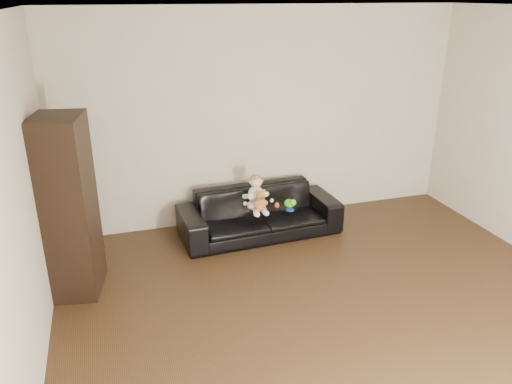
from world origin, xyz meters
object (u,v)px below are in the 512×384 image
object	(u,v)px
baby	(256,195)
toy_blue_disc	(290,210)
sofa	(259,212)
teddy_bear	(261,201)
toy_green	(289,203)
toy_rattle	(277,206)
cabinet	(68,208)

from	to	relation	value
baby	toy_blue_disc	xyz separation A→B (m)	(0.37, -0.13, -0.18)
sofa	teddy_bear	xyz separation A→B (m)	(-0.06, -0.23, 0.25)
teddy_bear	toy_green	world-z (taller)	teddy_bear
baby	sofa	bearing A→B (deg)	59.35
baby	toy_blue_disc	distance (m)	0.43
toy_rattle	toy_blue_disc	xyz separation A→B (m)	(0.12, -0.11, -0.02)
cabinet	toy_green	xyz separation A→B (m)	(2.38, 0.48, -0.45)
sofa	teddy_bear	bearing A→B (deg)	-107.67
cabinet	toy_green	size ratio (longest dim) A/B	12.35
baby	toy_blue_disc	size ratio (longest dim) A/B	4.43
cabinet	toy_rattle	xyz separation A→B (m)	(2.23, 0.50, -0.47)
sofa	toy_rattle	distance (m)	0.24
sofa	teddy_bear	size ratio (longest dim) A/B	7.47
sofa	toy_rattle	xyz separation A→B (m)	(0.18, -0.12, 0.12)
baby	teddy_bear	distance (m)	0.13
sofa	toy_green	distance (m)	0.38
cabinet	teddy_bear	bearing A→B (deg)	21.17
toy_green	teddy_bear	bearing A→B (deg)	-166.62
toy_blue_disc	sofa	bearing A→B (deg)	142.65
baby	toy_rattle	size ratio (longest dim) A/B	7.12
toy_blue_disc	cabinet	bearing A→B (deg)	-170.54
cabinet	teddy_bear	distance (m)	2.06
cabinet	teddy_bear	world-z (taller)	cabinet
cabinet	toy_green	bearing A→B (deg)	21.55
baby	toy_blue_disc	world-z (taller)	baby
baby	teddy_bear	world-z (taller)	baby
baby	teddy_bear	xyz separation A→B (m)	(0.01, -0.13, -0.02)
sofa	cabinet	bearing A→B (deg)	-166.19
sofa	cabinet	world-z (taller)	cabinet
cabinet	toy_rattle	size ratio (longest dim) A/B	28.91
toy_green	toy_rattle	size ratio (longest dim) A/B	2.34
toy_green	sofa	bearing A→B (deg)	156.02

